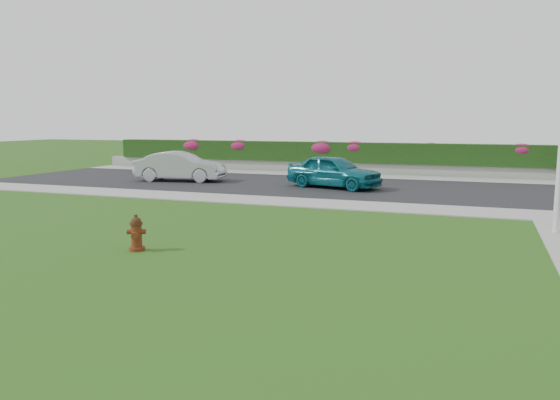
% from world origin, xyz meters
% --- Properties ---
extents(ground, '(120.00, 120.00, 0.00)m').
position_xyz_m(ground, '(0.00, 0.00, 0.00)').
color(ground, black).
rests_on(ground, ground).
extents(street_far, '(26.00, 8.00, 0.04)m').
position_xyz_m(street_far, '(-5.00, 14.00, 0.02)').
color(street_far, black).
rests_on(street_far, ground).
extents(sidewalk_far, '(24.00, 2.00, 0.04)m').
position_xyz_m(sidewalk_far, '(-6.00, 9.00, 0.02)').
color(sidewalk_far, gray).
rests_on(sidewalk_far, ground).
extents(sidewalk_beyond, '(34.00, 2.00, 0.04)m').
position_xyz_m(sidewalk_beyond, '(-1.00, 19.00, 0.02)').
color(sidewalk_beyond, gray).
rests_on(sidewalk_beyond, ground).
extents(retaining_wall, '(34.00, 0.40, 0.60)m').
position_xyz_m(retaining_wall, '(-1.00, 20.50, 0.30)').
color(retaining_wall, gray).
rests_on(retaining_wall, ground).
extents(hedge, '(32.00, 0.90, 1.10)m').
position_xyz_m(hedge, '(-1.00, 20.60, 1.15)').
color(hedge, black).
rests_on(hedge, retaining_wall).
extents(fire_hydrant, '(0.42, 0.40, 0.81)m').
position_xyz_m(fire_hydrant, '(-2.62, 0.95, 0.39)').
color(fire_hydrant, '#4E120C').
rests_on(fire_hydrant, ground).
extents(sedan_teal, '(4.44, 2.79, 1.41)m').
position_xyz_m(sedan_teal, '(-1.38, 13.46, 0.75)').
color(sedan_teal, '#0E5F6B').
rests_on(sedan_teal, street_far).
extents(sedan_silver, '(4.41, 2.16, 1.39)m').
position_xyz_m(sedan_silver, '(-8.91, 13.50, 0.74)').
color(sedan_silver, '#A8AAB0').
rests_on(sedan_silver, street_far).
extents(flower_clump_a, '(1.51, 0.97, 0.76)m').
position_xyz_m(flower_clump_a, '(-12.08, 20.50, 1.40)').
color(flower_clump_a, '#AF1E5D').
rests_on(flower_clump_a, hedge).
extents(flower_clump_b, '(1.42, 0.91, 0.71)m').
position_xyz_m(flower_clump_b, '(-8.97, 20.50, 1.42)').
color(flower_clump_b, '#AF1E5D').
rests_on(flower_clump_b, hedge).
extents(flower_clump_c, '(1.56, 1.00, 0.78)m').
position_xyz_m(flower_clump_c, '(-3.90, 20.50, 1.39)').
color(flower_clump_c, '#AF1E5D').
rests_on(flower_clump_c, hedge).
extents(flower_clump_d, '(1.32, 0.85, 0.66)m').
position_xyz_m(flower_clump_d, '(-2.05, 20.50, 1.44)').
color(flower_clump_d, '#AF1E5D').
rests_on(flower_clump_d, hedge).
extents(flower_clump_e, '(1.04, 0.67, 0.52)m').
position_xyz_m(flower_clump_e, '(2.01, 20.50, 1.49)').
color(flower_clump_e, '#AF1E5D').
rests_on(flower_clump_e, hedge).
extents(flower_clump_f, '(1.27, 0.82, 0.64)m').
position_xyz_m(flower_clump_f, '(6.36, 20.50, 1.45)').
color(flower_clump_f, '#AF1E5D').
rests_on(flower_clump_f, hedge).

